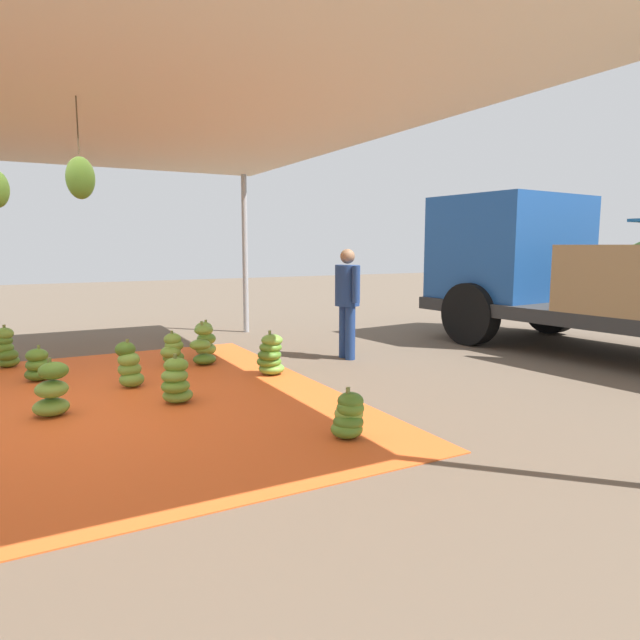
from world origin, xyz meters
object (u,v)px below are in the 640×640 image
(banana_bunch_6, at_px, (349,416))
(banana_bunch_1, at_px, (173,350))
(banana_bunch_3, at_px, (129,366))
(banana_bunch_7, at_px, (270,356))
(banana_bunch_12, at_px, (176,382))
(cargo_truck_main, at_px, (640,271))
(banana_bunch_0, at_px, (205,340))
(banana_bunch_4, at_px, (52,391))
(banana_bunch_5, at_px, (38,366))
(worker_0, at_px, (347,295))
(banana_bunch_11, at_px, (5,349))
(banana_bunch_10, at_px, (203,346))

(banana_bunch_6, bearing_deg, banana_bunch_1, -170.64)
(banana_bunch_1, xyz_separation_m, banana_bunch_6, (3.57, 0.59, -0.02))
(banana_bunch_3, bearing_deg, banana_bunch_7, 82.65)
(banana_bunch_6, height_order, banana_bunch_12, banana_bunch_12)
(banana_bunch_3, bearing_deg, cargo_truck_main, 75.52)
(banana_bunch_7, relative_size, cargo_truck_main, 0.08)
(banana_bunch_6, height_order, cargo_truck_main, cargo_truck_main)
(banana_bunch_3, distance_m, cargo_truck_main, 6.88)
(banana_bunch_0, bearing_deg, banana_bunch_1, -56.40)
(banana_bunch_0, xyz_separation_m, banana_bunch_3, (1.36, -1.29, 0.01))
(banana_bunch_4, relative_size, banana_bunch_6, 1.30)
(banana_bunch_1, height_order, banana_bunch_6, banana_bunch_1)
(banana_bunch_0, height_order, banana_bunch_5, banana_bunch_0)
(banana_bunch_6, xyz_separation_m, worker_0, (-2.82, 1.68, 0.71))
(banana_bunch_0, distance_m, cargo_truck_main, 6.20)
(banana_bunch_5, relative_size, worker_0, 0.28)
(banana_bunch_11, xyz_separation_m, banana_bunch_12, (2.69, 1.55, -0.03))
(banana_bunch_0, bearing_deg, banana_bunch_3, -43.47)
(banana_bunch_4, relative_size, banana_bunch_11, 0.96)
(banana_bunch_1, distance_m, banana_bunch_7, 1.50)
(banana_bunch_0, distance_m, banana_bunch_12, 2.46)
(banana_bunch_7, height_order, cargo_truck_main, cargo_truck_main)
(banana_bunch_7, xyz_separation_m, cargo_truck_main, (1.49, 4.96, 0.99))
(banana_bunch_7, relative_size, banana_bunch_12, 1.10)
(banana_bunch_0, xyz_separation_m, banana_bunch_10, (0.60, -0.22, 0.02))
(banana_bunch_0, xyz_separation_m, banana_bunch_7, (1.57, 0.34, 0.01))
(banana_bunch_11, distance_m, cargo_truck_main, 8.63)
(banana_bunch_11, height_order, cargo_truck_main, cargo_truck_main)
(banana_bunch_11, relative_size, cargo_truck_main, 0.08)
(banana_bunch_5, height_order, banana_bunch_10, banana_bunch_10)
(banana_bunch_3, xyz_separation_m, banana_bunch_12, (0.90, 0.30, -0.03))
(banana_bunch_4, height_order, worker_0, worker_0)
(banana_bunch_10, bearing_deg, banana_bunch_6, 4.08)
(cargo_truck_main, bearing_deg, worker_0, -118.29)
(banana_bunch_1, distance_m, banana_bunch_10, 0.42)
(cargo_truck_main, bearing_deg, banana_bunch_7, -106.74)
(banana_bunch_3, height_order, banana_bunch_7, banana_bunch_7)
(banana_bunch_1, bearing_deg, banana_bunch_12, -12.65)
(banana_bunch_11, bearing_deg, banana_bunch_10, 66.10)
(banana_bunch_10, bearing_deg, worker_0, 74.53)
(banana_bunch_12, height_order, worker_0, worker_0)
(banana_bunch_3, xyz_separation_m, cargo_truck_main, (1.70, 6.59, 0.98))
(banana_bunch_12, bearing_deg, banana_bunch_0, 156.38)
(banana_bunch_0, relative_size, worker_0, 0.34)
(banana_bunch_3, relative_size, banana_bunch_10, 0.93)
(banana_bunch_10, bearing_deg, banana_bunch_12, -24.91)
(banana_bunch_10, bearing_deg, banana_bunch_7, 29.81)
(banana_bunch_5, xyz_separation_m, banana_bunch_11, (-0.99, -0.35, 0.07))
(banana_bunch_6, relative_size, banana_bunch_10, 0.72)
(banana_bunch_5, relative_size, banana_bunch_7, 0.77)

